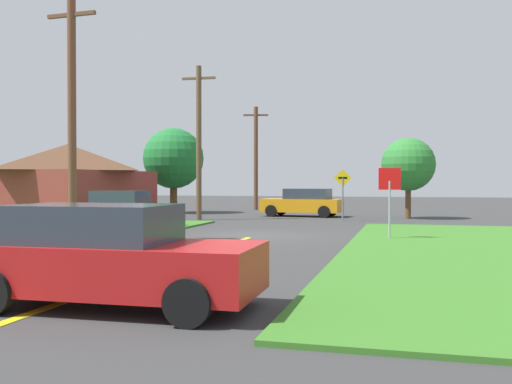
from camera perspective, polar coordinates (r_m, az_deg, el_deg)
ground_plane at (r=21.37m, az=0.00°, el=-4.34°), size 120.00×120.00×0.00m
lane_stripe_center at (r=13.84m, az=-8.58°, el=-7.22°), size 0.20×14.00×0.01m
stop_sign at (r=19.96m, az=13.20°, el=0.26°), size 0.75×0.12×2.47m
car_approaching_junction at (r=33.23m, az=4.74°, el=-1.06°), size 4.76×2.41×1.62m
car_behind_on_main_road at (r=9.35m, az=-14.34°, el=-6.23°), size 4.56×2.15×1.62m
parked_car_near_building at (r=25.47m, az=-12.98°, el=-1.70°), size 3.91×2.20×1.62m
utility_pole_near at (r=19.91m, az=-17.91°, el=7.35°), size 1.80×0.28×8.14m
utility_pole_mid at (r=30.25m, az=-5.73°, el=5.13°), size 1.80×0.28×8.09m
utility_pole_far at (r=41.26m, az=-0.02°, el=3.53°), size 1.78×0.51×7.44m
direction_sign at (r=29.49m, az=8.66°, el=0.33°), size 0.90×0.16×2.66m
oak_tree_left at (r=32.18m, az=14.97°, el=2.66°), size 2.90×2.90×4.41m
pine_tree_center at (r=37.25m, az=-8.24°, el=3.32°), size 3.90×3.90×5.49m
barn at (r=32.78m, az=-18.29°, el=1.02°), size 7.77×8.32×4.07m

